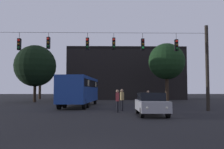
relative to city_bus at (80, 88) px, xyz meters
name	(u,v)px	position (x,y,z in m)	size (l,w,h in m)	color
ground_plane	(101,104)	(2.09, 4.38, -1.87)	(168.00, 168.00, 0.00)	black
overhead_signal_span	(98,59)	(2.08, -5.95, 2.39)	(18.30, 0.44, 7.08)	black
city_bus	(80,88)	(0.00, 0.00, 0.00)	(3.28, 11.15, 3.00)	navy
car_near_right	(151,104)	(5.76, -9.67, -1.07)	(1.90, 4.37, 1.52)	#99999E
pedestrian_crossing_left	(122,99)	(4.02, -5.97, -0.86)	(0.32, 0.41, 1.77)	black
pedestrian_crossing_center	(117,99)	(3.60, -7.30, -0.88)	(0.28, 0.39, 1.73)	black
pedestrian_crossing_right	(148,99)	(6.28, -5.18, -0.93)	(0.30, 0.40, 1.65)	black
corner_building	(125,75)	(6.31, 22.50, 2.84)	(21.14, 10.38, 9.41)	black
tree_left_silhouette	(40,71)	(-9.88, 21.51, 3.41)	(4.16, 4.16, 7.40)	#2D2116
tree_behind_building	(167,62)	(11.64, 10.45, 4.06)	(5.35, 5.35, 8.63)	#2D2116
tree_right_far	(35,66)	(-7.48, 9.71, 3.30)	(5.94, 5.94, 8.14)	black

